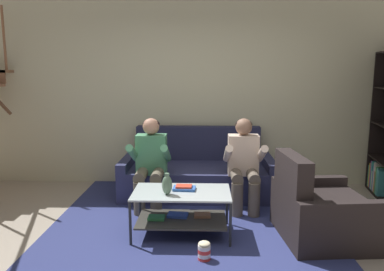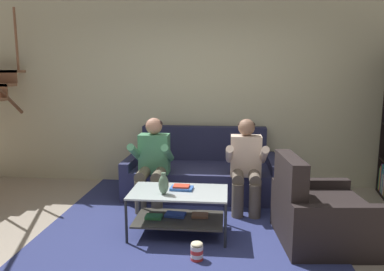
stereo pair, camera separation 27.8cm
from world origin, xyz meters
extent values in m
plane|color=#AA9D8D|center=(0.00, 0.00, 0.00)|extent=(16.80, 16.80, 0.00)
cube|color=beige|center=(0.00, 2.46, 1.45)|extent=(8.40, 0.12, 2.90)
cylinder|color=#925F41|center=(-2.78, 2.21, 2.17)|extent=(0.04, 0.04, 0.90)
cube|color=navy|center=(0.00, 1.86, 0.20)|extent=(1.82, 1.00, 0.41)
cube|color=#262949|center=(0.00, 2.27, 0.66)|extent=(1.82, 0.18, 0.49)
cube|color=navy|center=(-0.97, 1.86, 0.26)|extent=(0.13, 1.00, 0.53)
cube|color=navy|center=(0.98, 1.86, 0.26)|extent=(0.13, 1.00, 0.53)
cylinder|color=#605947|center=(-0.68, 1.06, 0.20)|extent=(0.14, 0.14, 0.41)
cylinder|color=#605947|center=(-0.48, 1.06, 0.20)|extent=(0.14, 0.14, 0.41)
cylinder|color=#605947|center=(-0.68, 1.24, 0.45)|extent=(0.14, 0.42, 0.14)
cylinder|color=#605947|center=(-0.48, 1.24, 0.45)|extent=(0.14, 0.42, 0.14)
cube|color=#498B62|center=(-0.58, 1.45, 0.66)|extent=(0.38, 0.22, 0.51)
cylinder|color=#498B62|center=(-0.78, 1.27, 0.71)|extent=(0.09, 0.49, 0.31)
cylinder|color=#498B62|center=(-0.38, 1.27, 0.71)|extent=(0.09, 0.49, 0.31)
sphere|color=tan|center=(-0.58, 1.45, 1.02)|extent=(0.21, 0.21, 0.21)
ellipsoid|color=black|center=(-0.58, 1.47, 1.05)|extent=(0.21, 0.21, 0.13)
cylinder|color=brown|center=(0.48, 1.06, 0.20)|extent=(0.14, 0.14, 0.41)
cylinder|color=brown|center=(0.68, 1.06, 0.20)|extent=(0.14, 0.14, 0.41)
cylinder|color=brown|center=(0.48, 1.24, 0.45)|extent=(0.14, 0.42, 0.14)
cylinder|color=brown|center=(0.68, 1.24, 0.45)|extent=(0.14, 0.42, 0.14)
cube|color=beige|center=(0.58, 1.45, 0.66)|extent=(0.38, 0.22, 0.51)
cylinder|color=beige|center=(0.38, 1.27, 0.71)|extent=(0.09, 0.49, 0.31)
cylinder|color=beige|center=(0.79, 1.27, 0.71)|extent=(0.09, 0.49, 0.31)
sphere|color=#8E6852|center=(0.58, 1.45, 1.02)|extent=(0.21, 0.21, 0.21)
ellipsoid|color=black|center=(0.58, 1.47, 1.05)|extent=(0.21, 0.21, 0.13)
cube|color=#B3BEC1|center=(-0.14, 0.53, 0.47)|extent=(1.01, 0.58, 0.02)
cube|color=#3C3933|center=(-0.14, 0.53, 0.17)|extent=(0.93, 0.54, 0.02)
cylinder|color=#24272B|center=(-0.63, 0.25, 0.24)|extent=(0.03, 0.03, 0.48)
cylinder|color=#24272B|center=(0.35, 0.25, 0.24)|extent=(0.03, 0.03, 0.48)
cylinder|color=#24272B|center=(-0.63, 0.81, 0.24)|extent=(0.03, 0.03, 0.48)
cylinder|color=#24272B|center=(0.35, 0.81, 0.24)|extent=(0.03, 0.03, 0.48)
cube|color=#328D4E|center=(-0.41, 0.51, 0.19)|extent=(0.17, 0.13, 0.03)
cube|color=blue|center=(-0.19, 0.60, 0.19)|extent=(0.23, 0.16, 0.03)
cube|color=#A16D4D|center=(0.07, 0.61, 0.19)|extent=(0.18, 0.14, 0.03)
cube|color=navy|center=(-0.07, 1.10, 0.01)|extent=(3.09, 3.33, 0.01)
cube|color=#515484|center=(-0.07, 1.10, 0.01)|extent=(1.70, 1.83, 0.00)
ellipsoid|color=#54735B|center=(-0.28, 0.42, 0.58)|extent=(0.10, 0.10, 0.20)
cylinder|color=#54735B|center=(-0.28, 0.42, 0.68)|extent=(0.05, 0.05, 0.04)
cube|color=#3160BA|center=(-0.12, 0.59, 0.49)|extent=(0.24, 0.16, 0.03)
cube|color=red|center=(-0.12, 0.59, 0.51)|extent=(0.17, 0.13, 0.02)
cube|color=black|center=(1.31, 0.49, 0.22)|extent=(0.91, 0.79, 0.44)
cube|color=black|center=(0.98, 0.46, 0.66)|extent=(0.23, 0.72, 0.45)
cube|color=black|center=(1.35, 0.08, 0.27)|extent=(0.85, 0.19, 0.54)
cube|color=black|center=(1.27, 0.90, 0.27)|extent=(0.85, 0.19, 0.54)
cylinder|color=red|center=(0.09, -0.01, 0.02)|extent=(0.12, 0.12, 0.04)
cylinder|color=white|center=(0.09, -0.01, 0.06)|extent=(0.12, 0.12, 0.04)
cylinder|color=red|center=(0.09, -0.01, 0.09)|extent=(0.12, 0.12, 0.04)
cylinder|color=white|center=(0.09, -0.01, 0.13)|extent=(0.12, 0.12, 0.04)
ellipsoid|color=beige|center=(0.09, -0.01, 0.16)|extent=(0.11, 0.11, 0.04)
camera|label=1|loc=(0.09, -3.19, 1.71)|focal=35.00mm
camera|label=2|loc=(0.37, -3.17, 1.71)|focal=35.00mm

